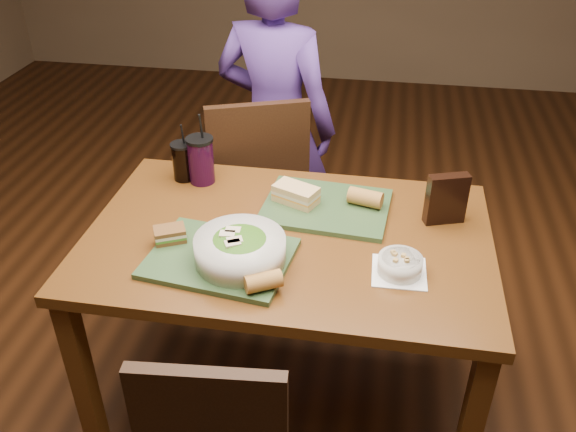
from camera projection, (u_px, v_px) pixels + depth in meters
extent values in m
plane|color=#381C0B|center=(288.00, 393.00, 2.37)|extent=(6.00, 6.00, 0.00)
cube|color=#543010|center=(84.00, 383.00, 1.95)|extent=(0.06, 0.06, 0.71)
cube|color=#543010|center=(163.00, 248.00, 2.57)|extent=(0.06, 0.06, 0.71)
cube|color=#543010|center=(454.00, 278.00, 2.40)|extent=(0.06, 0.06, 0.71)
cube|color=#543010|center=(288.00, 239.00, 1.97)|extent=(1.30, 0.85, 0.04)
cube|color=black|center=(269.00, 194.00, 2.78)|extent=(0.53, 0.53, 0.04)
cube|color=black|center=(259.00, 161.00, 2.48)|extent=(0.40, 0.18, 0.49)
cube|color=black|center=(224.00, 254.00, 2.78)|extent=(0.04, 0.04, 0.42)
cube|color=black|center=(301.00, 261.00, 2.73)|extent=(0.04, 0.04, 0.42)
cube|color=black|center=(242.00, 212.00, 3.07)|extent=(0.04, 0.04, 0.42)
cube|color=black|center=(312.00, 219.00, 3.02)|extent=(0.04, 0.04, 0.42)
imported|color=#462A74|center=(276.00, 126.00, 2.67)|extent=(0.62, 0.48, 1.50)
cube|color=#2D4725|center=(220.00, 258.00, 1.84)|extent=(0.46, 0.37, 0.02)
cube|color=#2D4725|center=(326.00, 207.00, 2.09)|extent=(0.44, 0.35, 0.02)
cylinder|color=silver|center=(240.00, 250.00, 1.79)|extent=(0.27, 0.27, 0.08)
ellipsoid|color=#427219|center=(240.00, 245.00, 1.79)|extent=(0.22, 0.22, 0.07)
cube|color=beige|center=(227.00, 234.00, 1.78)|extent=(0.05, 0.04, 0.01)
cube|color=beige|center=(233.00, 244.00, 1.74)|extent=(0.05, 0.05, 0.01)
cube|color=beige|center=(233.00, 230.00, 1.80)|extent=(0.05, 0.03, 0.01)
cube|color=beige|center=(235.00, 241.00, 1.75)|extent=(0.05, 0.05, 0.01)
cube|color=white|center=(399.00, 272.00, 1.79)|extent=(0.16, 0.16, 0.00)
cylinder|color=silver|center=(400.00, 265.00, 1.78)|extent=(0.13, 0.13, 0.05)
cylinder|color=black|center=(401.00, 259.00, 1.77)|extent=(0.11, 0.11, 0.01)
cube|color=#B28947|center=(396.00, 260.00, 1.75)|extent=(0.02, 0.02, 0.01)
cube|color=#B28947|center=(393.00, 252.00, 1.78)|extent=(0.02, 0.02, 0.01)
cube|color=#B28947|center=(407.00, 259.00, 1.75)|extent=(0.02, 0.02, 0.01)
cube|color=#B28947|center=(404.00, 255.00, 1.77)|extent=(0.02, 0.02, 0.01)
cube|color=#B28947|center=(407.00, 260.00, 1.75)|extent=(0.02, 0.02, 0.01)
cube|color=#B28947|center=(395.00, 254.00, 1.77)|extent=(0.02, 0.02, 0.01)
cube|color=#593819|center=(170.00, 239.00, 1.90)|extent=(0.11, 0.10, 0.01)
cube|color=#3F721E|center=(170.00, 236.00, 1.89)|extent=(0.11, 0.10, 0.01)
cube|color=beige|center=(170.00, 233.00, 1.89)|extent=(0.11, 0.10, 0.01)
cube|color=#593819|center=(169.00, 230.00, 1.88)|extent=(0.11, 0.10, 0.01)
cube|color=tan|center=(296.00, 199.00, 2.09)|extent=(0.17, 0.13, 0.02)
cube|color=orange|center=(296.00, 196.00, 2.09)|extent=(0.17, 0.13, 0.01)
cube|color=beige|center=(296.00, 193.00, 2.08)|extent=(0.17, 0.13, 0.01)
cube|color=tan|center=(296.00, 189.00, 2.07)|extent=(0.17, 0.13, 0.02)
cylinder|color=#AD7533|center=(263.00, 281.00, 1.69)|extent=(0.12, 0.10, 0.05)
cylinder|color=#AD7533|center=(365.00, 198.00, 2.06)|extent=(0.13, 0.08, 0.06)
cylinder|color=black|center=(183.00, 162.00, 2.23)|extent=(0.08, 0.08, 0.14)
cylinder|color=black|center=(181.00, 145.00, 2.20)|extent=(0.08, 0.08, 0.01)
cylinder|color=black|center=(183.00, 135.00, 2.17)|extent=(0.01, 0.02, 0.09)
cylinder|color=black|center=(201.00, 161.00, 2.21)|extent=(0.09, 0.09, 0.16)
cylinder|color=black|center=(199.00, 139.00, 2.16)|extent=(0.10, 0.10, 0.01)
cylinder|color=black|center=(201.00, 127.00, 2.14)|extent=(0.01, 0.03, 0.11)
cube|color=black|center=(446.00, 199.00, 1.98)|extent=(0.14, 0.08, 0.17)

